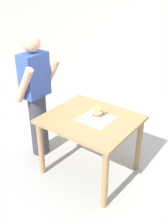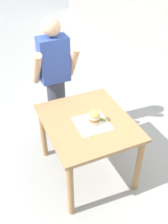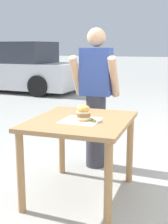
% 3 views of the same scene
% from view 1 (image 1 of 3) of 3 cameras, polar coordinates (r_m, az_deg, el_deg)
% --- Properties ---
extents(ground_plane, '(80.00, 80.00, 0.00)m').
position_cam_1_polar(ground_plane, '(3.56, 1.32, -12.48)').
color(ground_plane, '#9E9E99').
extents(patio_table, '(0.92, 1.07, 0.79)m').
position_cam_1_polar(patio_table, '(3.17, 1.45, -3.34)').
color(patio_table, '#9E7247').
rests_on(patio_table, ground).
extents(serving_paper, '(0.36, 0.36, 0.00)m').
position_cam_1_polar(serving_paper, '(3.09, 2.71, -1.48)').
color(serving_paper, white).
rests_on(serving_paper, patio_table).
extents(sandwich, '(0.13, 0.13, 0.18)m').
position_cam_1_polar(sandwich, '(3.08, 2.92, -0.03)').
color(sandwich, gold).
rests_on(sandwich, serving_paper).
extents(pickle_spear, '(0.08, 0.09, 0.02)m').
position_cam_1_polar(pickle_spear, '(3.18, 3.81, -0.34)').
color(pickle_spear, '#8EA83D').
rests_on(pickle_spear, serving_paper).
extents(diner_across_table, '(0.55, 0.35, 1.69)m').
position_cam_1_polar(diner_across_table, '(3.48, -10.31, 3.34)').
color(diner_across_table, '#33333D').
rests_on(diner_across_table, ground).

